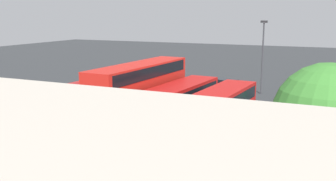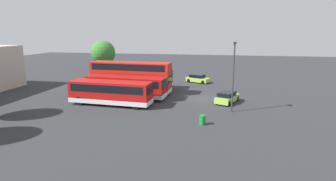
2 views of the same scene
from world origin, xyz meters
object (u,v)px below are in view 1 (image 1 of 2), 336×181
(waste_bin_yellow, at_px, (307,99))
(car_hatchback_silver, at_px, (98,84))
(bus_single_deck_fourth, at_px, (102,95))
(lamp_post_tall, at_px, (263,51))
(car_small_green, at_px, (224,85))
(bus_single_deck_second, at_px, (177,102))
(bus_single_deck_near_end, at_px, (220,108))
(bus_double_decker_third, at_px, (140,89))

(waste_bin_yellow, bearing_deg, car_hatchback_silver, 6.15)
(bus_single_deck_fourth, bearing_deg, lamp_post_tall, -128.07)
(car_small_green, xyz_separation_m, lamp_post_tall, (-4.03, -0.45, 3.89))
(bus_single_deck_fourth, bearing_deg, bus_single_deck_second, -179.22)
(bus_single_deck_near_end, distance_m, waste_bin_yellow, 12.80)
(bus_single_deck_fourth, relative_size, car_small_green, 2.29)
(bus_single_deck_near_end, bearing_deg, bus_double_decker_third, -2.51)
(car_small_green, bearing_deg, bus_single_deck_fourth, 62.87)
(bus_single_deck_near_end, height_order, car_hatchback_silver, bus_single_deck_near_end)
(bus_single_deck_second, bearing_deg, car_hatchback_silver, -32.70)
(car_small_green, bearing_deg, waste_bin_yellow, 164.61)
(bus_double_decker_third, relative_size, bus_single_deck_fourth, 1.16)
(bus_single_deck_second, distance_m, waste_bin_yellow, 14.22)
(bus_double_decker_third, height_order, car_hatchback_silver, bus_double_decker_third)
(car_hatchback_silver, bearing_deg, bus_double_decker_third, 138.88)
(bus_single_deck_near_end, height_order, waste_bin_yellow, bus_single_deck_near_end)
(bus_single_deck_near_end, xyz_separation_m, bus_double_decker_third, (6.89, -0.30, 0.83))
(lamp_post_tall, distance_m, waste_bin_yellow, 7.11)
(bus_double_decker_third, bearing_deg, car_small_green, -102.41)
(bus_single_deck_second, height_order, waste_bin_yellow, bus_single_deck_second)
(bus_single_deck_fourth, xyz_separation_m, car_small_green, (-6.96, -13.59, -0.92))
(bus_single_deck_second, distance_m, bus_double_decker_third, 3.28)
(bus_single_deck_fourth, relative_size, lamp_post_tall, 1.33)
(car_small_green, height_order, waste_bin_yellow, car_small_green)
(bus_single_deck_fourth, bearing_deg, car_hatchback_silver, -53.96)
(bus_single_deck_near_end, bearing_deg, car_small_green, -74.77)
(lamp_post_tall, bearing_deg, car_hatchback_silver, 17.13)
(lamp_post_tall, height_order, waste_bin_yellow, lamp_post_tall)
(bus_single_deck_fourth, distance_m, lamp_post_tall, 18.07)
(bus_double_decker_third, distance_m, lamp_post_tall, 16.08)
(waste_bin_yellow, bearing_deg, bus_double_decker_third, 43.21)
(bus_double_decker_third, height_order, car_small_green, bus_double_decker_third)
(bus_single_deck_second, xyz_separation_m, bus_single_deck_fourth, (7.07, 0.10, -0.00))
(lamp_post_tall, bearing_deg, bus_single_deck_near_end, 89.27)
(bus_double_decker_third, height_order, waste_bin_yellow, bus_double_decker_third)
(bus_double_decker_third, bearing_deg, bus_single_deck_near_end, 177.49)
(bus_single_deck_fourth, height_order, car_small_green, bus_single_deck_fourth)
(bus_single_deck_near_end, bearing_deg, lamp_post_tall, -90.73)
(car_small_green, bearing_deg, bus_single_deck_near_end, 105.23)
(bus_single_deck_second, relative_size, car_small_green, 2.46)
(bus_double_decker_third, bearing_deg, waste_bin_yellow, -136.79)
(bus_single_deck_near_end, height_order, bus_single_deck_second, same)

